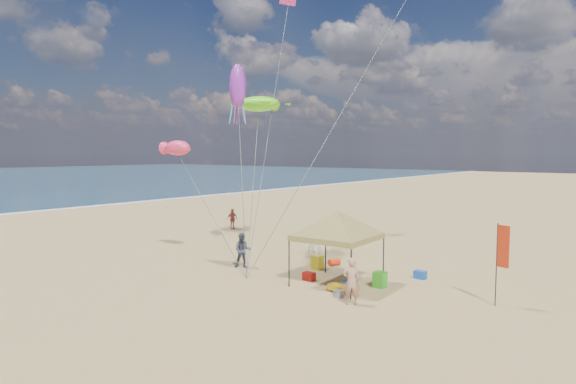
% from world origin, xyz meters
% --- Properties ---
extents(ground, '(280.00, 280.00, 0.00)m').
position_xyz_m(ground, '(0.00, 0.00, 0.00)').
color(ground, tan).
rests_on(ground, ground).
extents(canopy_tent, '(6.27, 6.27, 3.87)m').
position_xyz_m(canopy_tent, '(3.29, 2.45, 3.22)').
color(canopy_tent, black).
rests_on(canopy_tent, ground).
extents(feather_flag, '(0.49, 0.12, 3.26)m').
position_xyz_m(feather_flag, '(9.93, 3.76, 2.17)').
color(feather_flag, black).
rests_on(feather_flag, ground).
extents(cooler_red, '(0.54, 0.38, 0.38)m').
position_xyz_m(cooler_red, '(1.89, 2.22, 0.19)').
color(cooler_red, '#A8120D').
rests_on(cooler_red, ground).
extents(cooler_blue, '(0.54, 0.38, 0.38)m').
position_xyz_m(cooler_blue, '(5.82, 5.76, 0.19)').
color(cooler_blue, '#154BAD').
rests_on(cooler_blue, ground).
extents(bag_navy, '(0.69, 0.54, 0.36)m').
position_xyz_m(bag_navy, '(4.07, 2.29, 0.18)').
color(bag_navy, '#0C1737').
rests_on(bag_navy, ground).
extents(bag_orange, '(0.54, 0.69, 0.36)m').
position_xyz_m(bag_orange, '(1.16, 5.45, 0.18)').
color(bag_orange, red).
rests_on(bag_orange, ground).
extents(chair_green, '(0.50, 0.50, 0.70)m').
position_xyz_m(chair_green, '(5.03, 3.26, 0.35)').
color(chair_green, green).
rests_on(chair_green, ground).
extents(chair_yellow, '(0.50, 0.50, 0.70)m').
position_xyz_m(chair_yellow, '(0.94, 4.23, 0.35)').
color(chair_yellow, yellow).
rests_on(chair_yellow, ground).
extents(crate_grey, '(0.34, 0.30, 0.28)m').
position_xyz_m(crate_grey, '(4.40, 0.90, 0.14)').
color(crate_grey, gray).
rests_on(crate_grey, ground).
extents(beach_cart, '(0.90, 0.50, 0.24)m').
position_xyz_m(beach_cart, '(4.04, 1.51, 0.20)').
color(beach_cart, gold).
rests_on(beach_cart, ground).
extents(person_near_a, '(0.81, 0.78, 1.87)m').
position_xyz_m(person_near_a, '(5.32, 0.37, 0.94)').
color(person_near_a, tan).
rests_on(person_near_a, ground).
extents(person_near_b, '(1.12, 1.10, 1.82)m').
position_xyz_m(person_near_b, '(-2.26, 2.06, 0.91)').
color(person_near_b, '#353C48').
rests_on(person_near_b, ground).
extents(person_near_c, '(1.09, 0.66, 1.65)m').
position_xyz_m(person_near_c, '(-0.18, 5.64, 0.83)').
color(person_near_c, silver).
rests_on(person_near_c, ground).
extents(person_far_a, '(0.54, 1.00, 1.62)m').
position_xyz_m(person_far_a, '(-11.72, 10.60, 0.81)').
color(person_far_a, '#AB4B41').
rests_on(person_far_a, ground).
extents(turtle_kite, '(2.94, 2.46, 0.91)m').
position_xyz_m(turtle_kite, '(-4.82, 6.16, 8.88)').
color(turtle_kite, '#63FF1A').
rests_on(turtle_kite, ground).
extents(fish_kite, '(2.09, 1.56, 0.83)m').
position_xyz_m(fish_kite, '(-6.24, 1.13, 6.21)').
color(fish_kite, '#F73261').
rests_on(fish_kite, ground).
extents(squid_kite, '(1.19, 1.19, 2.44)m').
position_xyz_m(squid_kite, '(-4.24, 3.79, 9.65)').
color(squid_kite, purple).
rests_on(squid_kite, ground).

